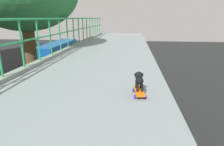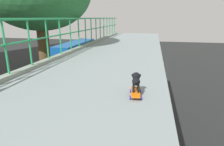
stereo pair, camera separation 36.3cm
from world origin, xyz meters
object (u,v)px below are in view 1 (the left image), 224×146
at_px(toy_skateboard, 139,91).
at_px(small_dog, 139,79).
at_px(car_red_taxi_fifth, 2,125).
at_px(city_bus, 58,52).

xyz_separation_m(toy_skateboard, small_dog, (-0.00, 0.07, 0.19)).
distance_m(car_red_taxi_fifth, toy_skateboard, 11.30).
distance_m(city_bus, small_dog, 27.86).
bearing_deg(small_dog, toy_skateboard, -87.10).
xyz_separation_m(car_red_taxi_fifth, small_dog, (7.80, -6.40, 5.19)).
bearing_deg(car_red_taxi_fifth, city_bus, 101.09).
distance_m(car_red_taxi_fifth, small_dog, 11.35).
xyz_separation_m(car_red_taxi_fifth, toy_skateboard, (7.80, -6.47, 5.00)).
bearing_deg(small_dog, car_red_taxi_fifth, 140.66).
relative_size(city_bus, toy_skateboard, 23.49).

